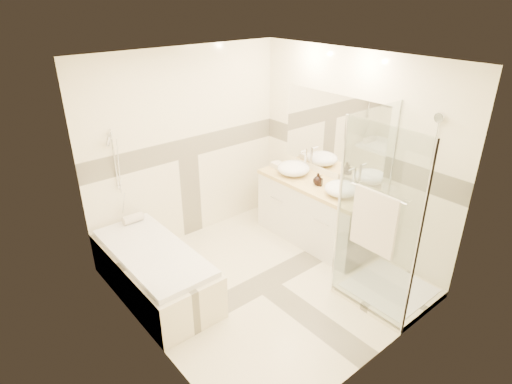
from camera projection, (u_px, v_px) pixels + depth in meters
room at (267, 183)px, 4.47m from camera, size 2.82×3.02×2.52m
bathtub at (154, 269)px, 4.70m from camera, size 0.75×1.70×0.56m
vanity at (313, 212)px, 5.65m from camera, size 0.58×1.62×0.85m
shower_enclosure at (382, 257)px, 4.56m from camera, size 0.96×0.93×2.04m
vessel_sink_near at (293, 168)px, 5.68m from camera, size 0.43×0.43×0.17m
vessel_sink_far at (341, 189)px, 5.11m from camera, size 0.41×0.41×0.16m
faucet_near at (305, 158)px, 5.76m from camera, size 0.13×0.03×0.31m
faucet_far at (353, 177)px, 5.20m from camera, size 0.13×0.03×0.30m
amenity_bottle_a at (320, 180)px, 5.36m from camera, size 0.08×0.08×0.14m
amenity_bottle_b at (318, 179)px, 5.38m from camera, size 0.14×0.14×0.16m
folded_towels at (279, 166)px, 5.89m from camera, size 0.15×0.23×0.07m
rolled_towel at (133, 218)px, 5.10m from camera, size 0.24×0.11×0.11m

